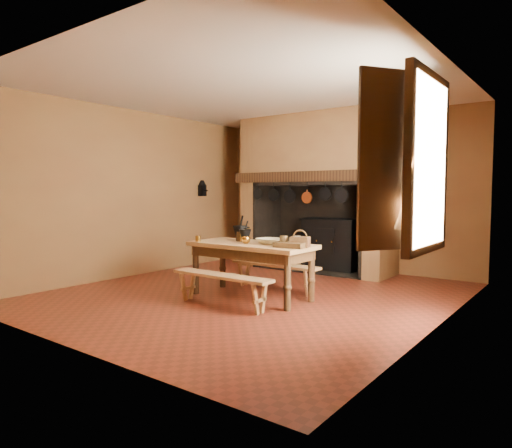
{
  "coord_description": "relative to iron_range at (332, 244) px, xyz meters",
  "views": [
    {
      "loc": [
        3.8,
        -4.99,
        1.42
      ],
      "look_at": [
        -0.17,
        0.3,
        0.96
      ],
      "focal_mm": 32.0,
      "sensor_mm": 36.0,
      "label": 1
    }
  ],
  "objects": [
    {
      "name": "brass_cup",
      "position": [
        0.14,
        -2.72,
        0.3
      ],
      "size": [
        0.12,
        0.12,
        0.09
      ],
      "primitive_type": "imported",
      "rotation": [
        0.0,
        0.0,
        -0.07
      ],
      "color": "#B6832A",
      "rests_on": "work_table"
    },
    {
      "name": "mortar_large",
      "position": [
        -0.15,
        -2.48,
        0.37
      ],
      "size": [
        0.21,
        0.21,
        0.36
      ],
      "rotation": [
        0.0,
        0.0,
        -0.34
      ],
      "color": "black",
      "rests_on": "work_table"
    },
    {
      "name": "brass_mug_a",
      "position": [
        -0.54,
        -2.93,
        0.3
      ],
      "size": [
        0.09,
        0.09,
        0.08
      ],
      "primitive_type": "cylinder",
      "rotation": [
        0.0,
        0.0,
        -0.38
      ],
      "color": "#B6832A",
      "rests_on": "work_table"
    },
    {
      "name": "wall_coffee_mill",
      "position": [
        -2.38,
        -0.9,
        1.03
      ],
      "size": [
        0.23,
        0.16,
        0.31
      ],
      "color": "black",
      "rests_on": "wall_left"
    },
    {
      "name": "wooden_tray",
      "position": [
        0.84,
        -2.72,
        0.29
      ],
      "size": [
        0.4,
        0.31,
        0.06
      ],
      "primitive_type": "cube",
      "rotation": [
        0.0,
        0.0,
        0.12
      ],
      "color": "#3D2813",
      "rests_on": "work_table"
    },
    {
      "name": "mixing_bowl",
      "position": [
        0.42,
        -2.58,
        0.29
      ],
      "size": [
        0.34,
        0.34,
        0.08
      ],
      "primitive_type": "imported",
      "rotation": [
        0.0,
        0.0,
        -0.1
      ],
      "color": "#BEB692",
      "rests_on": "work_table"
    },
    {
      "name": "floor",
      "position": [
        0.04,
        -2.45,
        -0.48
      ],
      "size": [
        5.5,
        5.5,
        0.0
      ],
      "primitive_type": "plane",
      "color": "maroon",
      "rests_on": "ground"
    },
    {
      "name": "wicker_basket",
      "position": [
        0.91,
        -2.62,
        0.33
      ],
      "size": [
        0.27,
        0.22,
        0.22
      ],
      "rotation": [
        0.0,
        0.0,
        0.29
      ],
      "color": "#493116",
      "rests_on": "work_table"
    },
    {
      "name": "brass_mug_b",
      "position": [
        -0.04,
        -2.56,
        0.31
      ],
      "size": [
        0.09,
        0.09,
        0.1
      ],
      "primitive_type": "cylinder",
      "rotation": [
        0.0,
        0.0,
        0.07
      ],
      "color": "#B6832A",
      "rests_on": "work_table"
    },
    {
      "name": "chimney_breast",
      "position": [
        -0.26,
        -0.14,
        1.33
      ],
      "size": [
        2.95,
        0.96,
        2.8
      ],
      "color": "olive",
      "rests_on": "floor"
    },
    {
      "name": "window",
      "position": [
        2.39,
        -2.85,
        1.22
      ],
      "size": [
        0.39,
        1.75,
        1.76
      ],
      "color": "white",
      "rests_on": "wall_right"
    },
    {
      "name": "bench_front",
      "position": [
        0.16,
        -3.24,
        -0.18
      ],
      "size": [
        1.44,
        0.25,
        0.4
      ],
      "color": "tan",
      "rests_on": "floor"
    },
    {
      "name": "herb_bunch",
      "position": [
        1.22,
        -0.66,
        0.9
      ],
      "size": [
        0.2,
        0.2,
        0.35
      ],
      "primitive_type": "cone",
      "rotation": [
        3.14,
        0.0,
        0.0
      ],
      "color": "#5E6530",
      "rests_on": "chimney_breast"
    },
    {
      "name": "mortar_small",
      "position": [
        0.01,
        -2.57,
        0.35
      ],
      "size": [
        0.17,
        0.17,
        0.29
      ],
      "rotation": [
        0.0,
        0.0,
        0.07
      ],
      "color": "black",
      "rests_on": "work_table"
    },
    {
      "name": "hanging_pans",
      "position": [
        -0.3,
        -0.64,
        0.88
      ],
      "size": [
        1.92,
        0.29,
        0.27
      ],
      "color": "black",
      "rests_on": "chimney_breast"
    },
    {
      "name": "hearth_pans",
      "position": [
        -1.01,
        -0.23,
        -0.39
      ],
      "size": [
        0.51,
        0.62,
        0.2
      ],
      "color": "#B6832A",
      "rests_on": "floor"
    },
    {
      "name": "bench_back",
      "position": [
        0.16,
        -2.07,
        -0.19
      ],
      "size": [
        1.4,
        0.24,
        0.39
      ],
      "color": "tan",
      "rests_on": "floor"
    },
    {
      "name": "wall_right",
      "position": [
        2.54,
        -2.45,
        0.92
      ],
      "size": [
        0.02,
        5.5,
        2.8
      ],
      "primitive_type": "cube",
      "color": "olive",
      "rests_on": "floor"
    },
    {
      "name": "onion_string",
      "position": [
        1.04,
        -0.66,
        0.85
      ],
      "size": [
        0.12,
        0.1,
        0.46
      ],
      "primitive_type": null,
      "color": "#A1631D",
      "rests_on": "chimney_breast"
    },
    {
      "name": "ceiling",
      "position": [
        0.04,
        -2.45,
        2.32
      ],
      "size": [
        5.5,
        5.5,
        0.0
      ],
      "primitive_type": "plane",
      "rotation": [
        3.14,
        0.0,
        0.0
      ],
      "color": "silver",
      "rests_on": "back_wall"
    },
    {
      "name": "iron_range",
      "position": [
        0.0,
        0.0,
        0.0
      ],
      "size": [
        1.12,
        0.55,
        1.6
      ],
      "color": "black",
      "rests_on": "floor"
    },
    {
      "name": "stoneware_crock",
      "position": [
        0.71,
        -2.68,
        0.32
      ],
      "size": [
        0.14,
        0.14,
        0.13
      ],
      "primitive_type": "cylinder",
      "rotation": [
        0.0,
        0.0,
        0.42
      ],
      "color": "#4F381D",
      "rests_on": "work_table"
    },
    {
      "name": "work_table",
      "position": [
        0.16,
        -2.63,
        0.14
      ],
      "size": [
        1.71,
        0.76,
        0.74
      ],
      "color": "tan",
      "rests_on": "floor"
    },
    {
      "name": "glass_jar",
      "position": [
        0.85,
        -2.57,
        0.32
      ],
      "size": [
        0.1,
        0.1,
        0.13
      ],
      "primitive_type": "cylinder",
      "rotation": [
        0.0,
        0.0,
        0.36
      ],
      "color": "beige",
      "rests_on": "work_table"
    },
    {
      "name": "back_wall",
      "position": [
        0.04,
        0.3,
        0.92
      ],
      "size": [
        5.0,
        0.02,
        2.8
      ],
      "primitive_type": "cube",
      "color": "olive",
      "rests_on": "floor"
    },
    {
      "name": "wall_front",
      "position": [
        0.04,
        -5.2,
        0.92
      ],
      "size": [
        5.0,
        0.02,
        2.8
      ],
      "primitive_type": "cube",
      "color": "olive",
      "rests_on": "floor"
    },
    {
      "name": "coffee_grinder",
      "position": [
        -0.09,
        -2.5,
        0.33
      ],
      "size": [
        0.19,
        0.17,
        0.2
      ],
      "rotation": [
        0.0,
        0.0,
        0.35
      ],
      "color": "#3D2813",
      "rests_on": "work_table"
    },
    {
      "name": "wall_left",
      "position": [
        -2.46,
        -2.45,
        0.92
      ],
      "size": [
        0.02,
        5.5,
        2.8
      ],
      "primitive_type": "cube",
      "color": "olive",
      "rests_on": "floor"
    }
  ]
}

